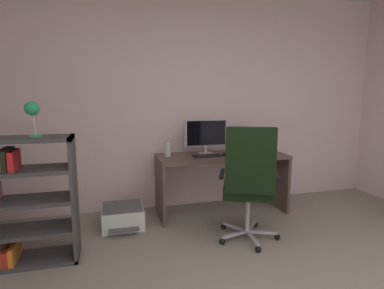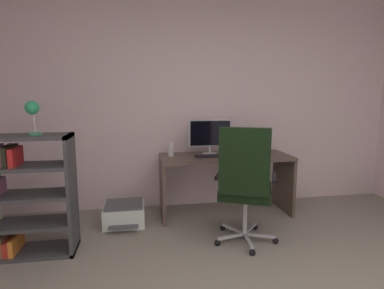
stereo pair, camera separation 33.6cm
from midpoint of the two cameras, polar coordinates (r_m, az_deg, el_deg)
The scene contains 11 objects.
wall_back at distance 4.11m, azimuth -1.04°, elevation 8.03°, with size 5.05×0.10×2.74m, color silver.
desk at distance 3.83m, azimuth 2.89°, elevation -4.60°, with size 1.55×0.61×0.72m.
monitor_main at distance 3.82m, azimuth 0.04°, elevation 1.88°, with size 0.52×0.18×0.42m.
monitor_secondary at distance 4.01m, azimuth 7.83°, elevation 1.13°, with size 0.40×0.18×0.31m.
keyboard at distance 3.68m, azimuth 0.19°, elevation -2.07°, with size 0.34×0.13×0.02m, color black.
computer_mouse at distance 3.73m, azimuth 3.84°, elevation -1.85°, with size 0.06×0.10×0.03m, color black.
desktop_speaker at distance 3.70m, azimuth -7.00°, elevation -0.90°, with size 0.07×0.07×0.17m, color silver.
office_chair at distance 3.02m, azimuth 7.17°, elevation -6.60°, with size 0.65×0.69×1.16m.
bookshelf at distance 3.16m, azimuth -32.91°, elevation -8.86°, with size 0.87×0.35×1.09m.
desk_lamp at distance 2.97m, azimuth -29.91°, elevation 5.20°, with size 0.12×0.12×0.30m.
printer at distance 3.65m, azimuth -15.10°, elevation -12.50°, with size 0.44×0.49×0.24m.
Camera 1 is at (-1.17, -1.16, 1.43)m, focal length 29.46 mm.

